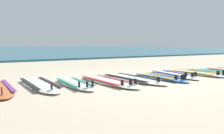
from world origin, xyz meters
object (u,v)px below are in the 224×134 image
surfboard_5 (131,79)px  surfboard_9 (215,72)px  surfboard_6 (160,77)px  surfboard_2 (39,84)px  surfboard_7 (173,74)px  surfboard_3 (74,83)px  surfboard_4 (107,81)px  surfboard_8 (194,73)px

surfboard_5 → surfboard_9: same height
surfboard_5 → surfboard_9: 2.87m
surfboard_5 → surfboard_6: same height
surfboard_2 → surfboard_7: 3.57m
surfboard_6 → surfboard_7: 0.74m
surfboard_3 → surfboard_9: size_ratio=0.90×
surfboard_7 → surfboard_9: same height
surfboard_5 → surfboard_7: same height
surfboard_3 → surfboard_4: (0.76, -0.11, -0.00)m
surfboard_6 → surfboard_3: bearing=172.7°
surfboard_4 → surfboard_8: same height
surfboard_5 → surfboard_8: size_ratio=1.01×
surfboard_4 → surfboard_9: same height
surfboard_4 → surfboard_8: bearing=-0.3°
surfboard_3 → surfboard_6: 2.21m
surfboard_5 → surfboard_7: size_ratio=1.09×
surfboard_4 → surfboard_7: same height
surfboard_2 → surfboard_8: size_ratio=1.00×
surfboard_7 → surfboard_8: bearing=-5.9°
surfboard_5 → surfboard_8: bearing=-1.4°
surfboard_4 → surfboard_5: size_ratio=0.98×
surfboard_4 → surfboard_9: (3.57, -0.24, 0.00)m
surfboard_6 → surfboard_5: bearing=163.9°
surfboard_2 → surfboard_9: 5.03m
surfboard_7 → surfboard_9: bearing=-12.0°
surfboard_7 → surfboard_9: 1.47m
surfboard_9 → surfboard_8: bearing=160.8°
surfboard_8 → surfboard_3: bearing=178.1°
surfboard_3 → surfboard_7: same height
surfboard_5 → surfboard_8: (2.22, -0.05, 0.00)m
surfboard_2 → surfboard_7: size_ratio=1.09×
surfboard_2 → surfboard_4: same height
surfboard_2 → surfboard_5: same height
surfboard_5 → surfboard_4: bearing=-177.0°
surfboard_2 → surfboard_8: (4.34, -0.41, 0.00)m
surfboard_2 → surfboard_3: 0.72m
surfboard_6 → surfboard_9: size_ratio=0.87×
surfboard_4 → surfboard_6: 1.45m
surfboard_8 → surfboard_6: bearing=-174.0°
surfboard_4 → surfboard_3: bearing=171.8°
surfboard_4 → surfboard_9: bearing=-3.8°
surfboard_5 → surfboard_6: size_ratio=1.22×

